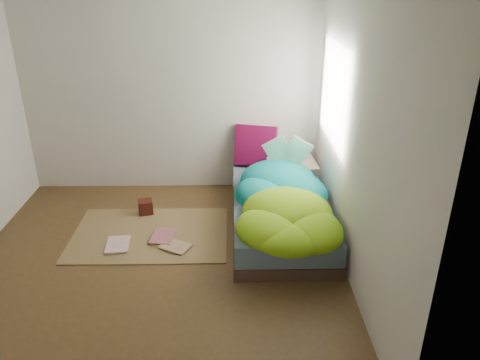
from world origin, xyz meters
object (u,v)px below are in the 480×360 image
(floor_book_a, at_px, (106,245))
(floor_book_b, at_px, (152,236))
(pillow_magenta, at_px, (256,146))
(wooden_box, at_px, (146,207))
(bed, at_px, (280,211))
(open_book, at_px, (288,142))

(floor_book_a, xyz_separation_m, floor_book_b, (0.43, 0.17, 0.00))
(pillow_magenta, xyz_separation_m, floor_book_a, (-1.55, -1.32, -0.56))
(wooden_box, bearing_deg, bed, -10.81)
(pillow_magenta, height_order, floor_book_b, pillow_magenta)
(pillow_magenta, distance_m, floor_book_a, 2.11)
(pillow_magenta, bearing_deg, open_book, -44.34)
(pillow_magenta, height_order, open_book, open_book)
(pillow_magenta, relative_size, floor_book_a, 1.57)
(open_book, xyz_separation_m, floor_book_b, (-1.44, -0.63, -0.79))
(pillow_magenta, distance_m, floor_book_b, 1.70)
(open_book, distance_m, floor_book_a, 2.18)
(open_book, relative_size, floor_book_a, 1.39)
(bed, height_order, pillow_magenta, pillow_magenta)
(bed, bearing_deg, wooden_box, 169.19)
(bed, distance_m, floor_book_b, 1.37)
(floor_book_b, bearing_deg, bed, 17.91)
(pillow_magenta, relative_size, wooden_box, 3.20)
(pillow_magenta, bearing_deg, bed, -62.70)
(bed, bearing_deg, floor_book_a, -166.89)
(bed, relative_size, floor_book_a, 6.41)
(floor_book_a, bearing_deg, pillow_magenta, 35.17)
(wooden_box, bearing_deg, floor_book_b, -74.21)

